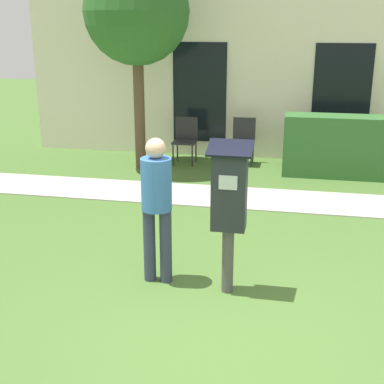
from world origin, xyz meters
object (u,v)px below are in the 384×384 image
Objects in this scene: person_standing at (157,199)px; parking_meter at (229,199)px; outdoor_chair_left at (186,136)px; outdoor_chair_right at (302,139)px; outdoor_chair_middle at (243,137)px.

parking_meter is at bearing -28.14° from person_standing.
outdoor_chair_left and outdoor_chair_right have the same top height.
person_standing is (-0.77, 0.10, -0.09)m from parking_meter.
outdoor_chair_right is (1.12, 0.07, 0.00)m from outdoor_chair_middle.
parking_meter reaches higher than outdoor_chair_right.
outdoor_chair_right is at bearing 82.39° from parking_meter.
outdoor_chair_left is (-1.53, 5.13, -0.49)m from parking_meter.
person_standing is 1.76× the size of outdoor_chair_left.
person_standing reaches higher than outdoor_chair_middle.
person_standing is 1.76× the size of outdoor_chair_middle.
parking_meter is 1.77× the size of outdoor_chair_left.
outdoor_chair_right is (2.25, 0.24, 0.00)m from outdoor_chair_left.
parking_meter reaches higher than outdoor_chair_left.
person_standing is 1.76× the size of outdoor_chair_right.
outdoor_chair_left is 1.00× the size of outdoor_chair_right.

